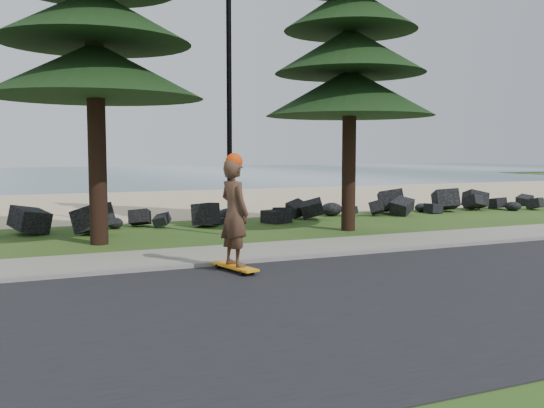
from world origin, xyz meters
name	(u,v)px	position (x,y,z in m)	size (l,w,h in m)	color
ground	(278,253)	(0.00, 0.00, 0.00)	(160.00, 160.00, 0.00)	#285019
road	(395,297)	(0.00, -4.50, 0.01)	(160.00, 7.00, 0.02)	black
kerb	(295,257)	(0.00, -0.90, 0.05)	(160.00, 0.20, 0.10)	gray
sidewalk	(274,250)	(0.00, 0.20, 0.04)	(160.00, 2.00, 0.08)	gray
beach_sand	(144,203)	(0.00, 14.50, 0.01)	(160.00, 15.00, 0.01)	#CEB089
ocean	(67,174)	(0.00, 51.00, 0.00)	(160.00, 58.00, 0.01)	#2F505B
seawall_boulders	(204,225)	(0.00, 5.60, 0.00)	(60.00, 2.40, 1.10)	black
lamp_post	(229,82)	(0.00, 3.20, 4.13)	(0.25, 0.14, 8.14)	black
skateboarder	(234,213)	(-1.64, -1.64, 1.13)	(0.65, 1.24, 2.24)	orange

